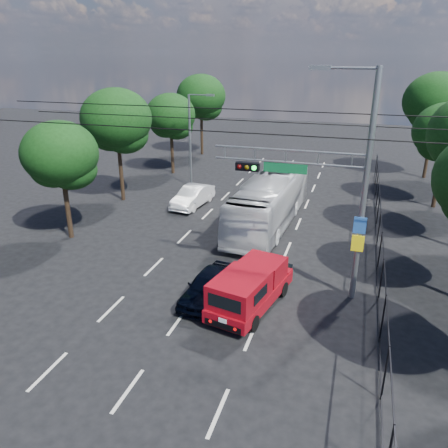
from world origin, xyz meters
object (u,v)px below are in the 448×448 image
at_px(navy_hatchback, 209,286).
at_px(white_van, 193,196).
at_px(signal_mast, 334,178).
at_px(white_bus, 270,201).
at_px(red_pickup, 250,287).

distance_m(navy_hatchback, white_van, 12.41).
xyz_separation_m(signal_mast, white_bus, (-4.02, 7.38, -3.72)).
height_order(signal_mast, white_bus, signal_mast).
bearing_deg(signal_mast, navy_hatchback, -156.08).
xyz_separation_m(white_bus, white_van, (-5.76, 1.86, -0.83)).
relative_size(signal_mast, navy_hatchback, 2.46).
relative_size(red_pickup, navy_hatchback, 1.36).
bearing_deg(navy_hatchback, signal_mast, 29.68).
bearing_deg(signal_mast, white_van, 136.60).
xyz_separation_m(signal_mast, red_pickup, (-2.80, -2.17, -4.25)).
xyz_separation_m(navy_hatchback, white_van, (-5.14, 11.30, 0.04)).
height_order(red_pickup, white_bus, white_bus).
bearing_deg(white_bus, white_van, 165.09).
distance_m(signal_mast, white_bus, 9.19).
bearing_deg(navy_hatchback, red_pickup, 2.17).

